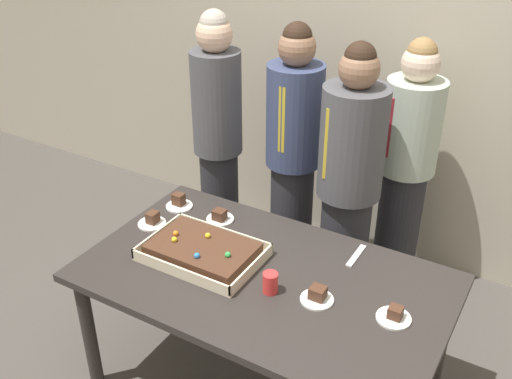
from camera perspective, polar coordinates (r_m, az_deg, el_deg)
interior_back_panel at (r=3.79m, az=13.31°, el=14.32°), size 8.00×0.12×3.00m
party_table at (r=2.83m, az=0.75°, el=-9.61°), size 1.72×1.00×0.74m
sheet_cake at (r=2.88m, az=-5.19°, el=-5.99°), size 0.57×0.39×0.10m
plated_slice_near_left at (r=3.17m, az=-10.05°, el=-3.01°), size 0.15×0.15×0.07m
plated_slice_near_right at (r=3.31m, az=-7.50°, el=-1.28°), size 0.15×0.15×0.08m
plated_slice_far_left at (r=3.16m, az=-3.54°, el=-2.69°), size 0.15×0.15×0.07m
plated_slice_far_right at (r=2.64m, az=5.98°, el=-10.27°), size 0.15×0.15×0.07m
plated_slice_center_front at (r=2.60m, az=13.31°, el=-11.86°), size 0.15×0.15×0.06m
drink_cup_nearest at (r=2.65m, az=1.40°, el=-9.06°), size 0.07×0.07×0.10m
cake_server_utensil at (r=2.93m, az=9.72°, el=-6.36°), size 0.03×0.20×0.01m
person_serving_front at (r=3.68m, az=-3.72°, el=4.81°), size 0.31×0.31×1.72m
person_green_shirt_behind at (r=3.29m, az=9.02°, el=0.40°), size 0.36×0.36×1.67m
person_striped_tie_right at (r=3.60m, az=14.38°, el=2.08°), size 0.34×0.34×1.62m
person_far_right_suit at (r=3.55m, az=3.64°, el=3.32°), size 0.33×0.33×1.68m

